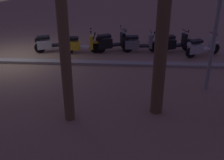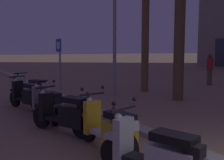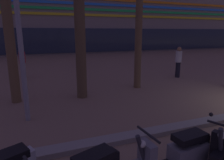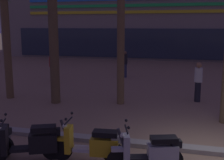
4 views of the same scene
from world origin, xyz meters
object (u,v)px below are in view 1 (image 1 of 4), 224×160
at_px(scooter_silver_tail_end, 201,47).
at_px(scooter_black_mid_front, 173,43).
at_px(scooter_grey_lead_nearest, 138,43).
at_px(scooter_yellow_second_in_line, 79,44).
at_px(scooter_black_mid_centre, 110,42).
at_px(scooter_silver_far_back, 50,43).

relative_size(scooter_silver_tail_end, scooter_black_mid_front, 1.02).
relative_size(scooter_grey_lead_nearest, scooter_yellow_second_in_line, 0.99).
bearing_deg(scooter_silver_tail_end, scooter_yellow_second_in_line, -0.49).
bearing_deg(scooter_yellow_second_in_line, scooter_black_mid_front, -174.99).
bearing_deg(scooter_black_mid_centre, scooter_black_mid_front, -178.18).
height_order(scooter_black_mid_centre, scooter_silver_far_back, same).
bearing_deg(scooter_silver_tail_end, scooter_silver_far_back, -1.17).
distance_m(scooter_black_mid_front, scooter_yellow_second_in_line, 4.52).
relative_size(scooter_black_mid_front, scooter_silver_far_back, 0.99).
xyz_separation_m(scooter_silver_tail_end, scooter_yellow_second_in_line, (5.71, -0.05, -0.00)).
xyz_separation_m(scooter_silver_tail_end, scooter_grey_lead_nearest, (2.90, -0.34, -0.00)).
xyz_separation_m(scooter_black_mid_front, scooter_yellow_second_in_line, (4.50, 0.39, -0.01)).
distance_m(scooter_yellow_second_in_line, scooter_silver_far_back, 1.42).
distance_m(scooter_silver_tail_end, scooter_silver_far_back, 7.12).
bearing_deg(scooter_grey_lead_nearest, scooter_black_mid_centre, -0.17).
relative_size(scooter_silver_tail_end, scooter_grey_lead_nearest, 0.96).
bearing_deg(scooter_silver_far_back, scooter_black_mid_centre, -176.00).
bearing_deg(scooter_silver_far_back, scooter_silver_tail_end, 178.83).
height_order(scooter_black_mid_front, scooter_grey_lead_nearest, same).
relative_size(scooter_black_mid_front, scooter_grey_lead_nearest, 0.94).
xyz_separation_m(scooter_black_mid_centre, scooter_silver_far_back, (2.90, 0.20, -0.02)).
relative_size(scooter_yellow_second_in_line, scooter_silver_far_back, 1.07).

